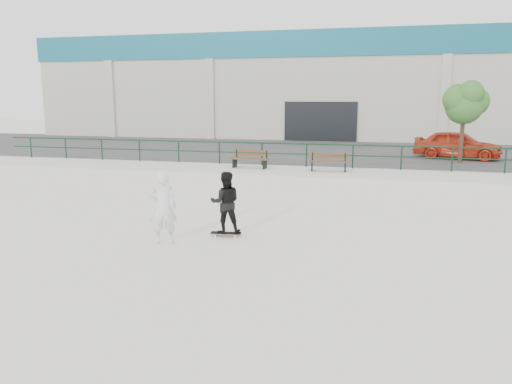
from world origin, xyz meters
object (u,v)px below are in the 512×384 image
(tree, at_px, (465,101))
(bench_left, at_px, (250,159))
(skateboard, at_px, (226,233))
(red_car, at_px, (457,144))
(standing_skater, at_px, (225,202))
(seated_skater, at_px, (163,207))
(bench_right, at_px, (329,162))

(tree, bearing_deg, bench_left, -156.51)
(tree, bearing_deg, skateboard, -119.96)
(red_car, bearing_deg, tree, -168.23)
(bench_left, height_order, standing_skater, standing_skater)
(seated_skater, bearing_deg, bench_left, -110.19)
(bench_right, relative_size, skateboard, 2.08)
(skateboard, distance_m, standing_skater, 0.81)
(bench_left, distance_m, skateboard, 9.05)
(bench_left, bearing_deg, skateboard, -74.36)
(skateboard, relative_size, standing_skater, 0.50)
(standing_skater, bearing_deg, tree, -137.98)
(skateboard, xyz_separation_m, standing_skater, (0.00, 0.00, 0.81))
(bench_left, height_order, skateboard, bench_left)
(bench_right, bearing_deg, bench_left, 172.67)
(red_car, relative_size, standing_skater, 2.59)
(red_car, bearing_deg, seated_skater, 164.36)
(red_car, height_order, skateboard, red_car)
(bench_right, relative_size, seated_skater, 0.92)
(bench_right, relative_size, standing_skater, 1.05)
(skateboard, bearing_deg, bench_left, 93.91)
(seated_skater, bearing_deg, skateboard, -164.94)
(tree, bearing_deg, bench_right, -144.57)
(bench_left, xyz_separation_m, bench_right, (3.38, -0.10, -0.01))
(bench_left, xyz_separation_m, red_car, (9.12, 5.71, 0.32))
(bench_left, height_order, seated_skater, seated_skater)
(red_car, height_order, standing_skater, red_car)
(bench_left, bearing_deg, standing_skater, -74.36)
(bench_right, xyz_separation_m, seated_skater, (-2.97, -9.73, 0.03))
(red_car, relative_size, seated_skater, 2.27)
(bench_left, xyz_separation_m, seated_skater, (0.42, -9.84, 0.03))
(tree, height_order, red_car, tree)
(bench_right, distance_m, skateboard, 8.95)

